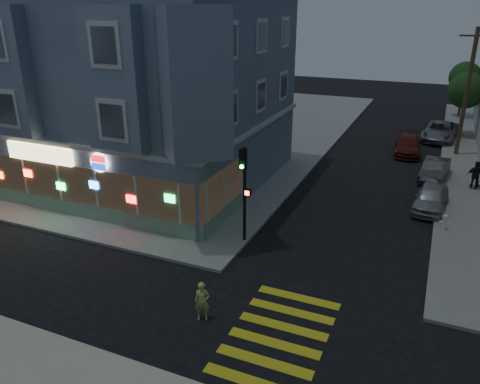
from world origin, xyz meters
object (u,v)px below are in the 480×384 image
Objects in this scene: utility_pole at (467,91)px; running_child at (202,301)px; pedestrian_a at (475,174)px; street_tree_near at (466,90)px; street_tree_far at (465,78)px; pedestrian_b at (476,175)px; parked_car_b at (435,170)px; traffic_signal at (244,179)px; fire_hydrant at (445,221)px; parked_car_a at (431,198)px; parked_car_c at (408,145)px; parked_car_d at (440,131)px.

utility_pole is 26.64m from running_child.
pedestrian_a is (9.30, 18.16, 0.19)m from running_child.
street_tree_near is at bearing -76.56° from pedestrian_a.
street_tree_far reaches higher than pedestrian_b.
utility_pole is 1.70× the size of street_tree_far.
street_tree_far is at bearing 92.71° from parked_car_b.
utility_pole is 1.70× the size of street_tree_near.
utility_pole is 7.91m from pedestrian_a.
traffic_signal is 5.52× the size of fire_hydrant.
street_tree_far is 34.43m from traffic_signal.
pedestrian_b is 4.64m from parked_car_a.
pedestrian_a is 7.31m from parked_car_c.
pedestrian_a is at bearing 68.04° from parked_car_a.
pedestrian_a is 2.40m from parked_car_b.
street_tree_near is 13.20m from pedestrian_a.
street_tree_far is at bearing 87.71° from parked_car_d.
fire_hydrant is (0.77, -7.89, -0.08)m from parked_car_b.
pedestrian_b is at bearing 77.11° from fire_hydrant.
fire_hydrant is at bearing -91.50° from street_tree_far.
parked_car_b is (7.00, 18.79, -0.08)m from running_child.
traffic_signal is at bearing 74.50° from running_child.
utility_pole reaches higher than running_child.
parked_car_a is 15.60m from parked_car_d.
street_tree_near reaches higher than parked_car_b.
pedestrian_a is at bearing -87.80° from street_tree_far.
parked_car_c is 0.86× the size of parked_car_d.
traffic_signal reaches higher than pedestrian_a.
parked_car_c is at bearing -55.24° from pedestrian_b.
running_child is 1.80× the size of fire_hydrant.
parked_car_d is 6.45× the size of fire_hydrant.
running_child is (-8.50, -38.99, -3.19)m from street_tree_far.
pedestrian_a is at bearing -89.84° from pedestrian_b.
utility_pole is 1.97× the size of traffic_signal.
traffic_signal reaches higher than parked_car_c.
street_tree_far is 3.56× the size of running_child.
pedestrian_b is 15.70m from traffic_signal.
street_tree_far is 3.11× the size of pedestrian_b.
street_tree_far is 1.32× the size of parked_car_a.
utility_pole is at bearing 87.83° from fire_hydrant.
parked_car_c is at bearing 106.19° from parked_car_a.
parked_car_a is at bearing 60.39° from pedestrian_b.
running_child is at bearing -78.43° from traffic_signal.
street_tree_far reaches higher than running_child.
parked_car_d is (0.00, 15.60, 0.06)m from parked_car_a.
parked_car_d is at bearing 63.25° from parked_car_c.
running_child is 6.44m from traffic_signal.
running_child is 20.40m from pedestrian_a.
parked_car_a is 11.32m from traffic_signal.
parked_car_a is 4.85× the size of fire_hydrant.
street_tree_near is 13.72m from pedestrian_b.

